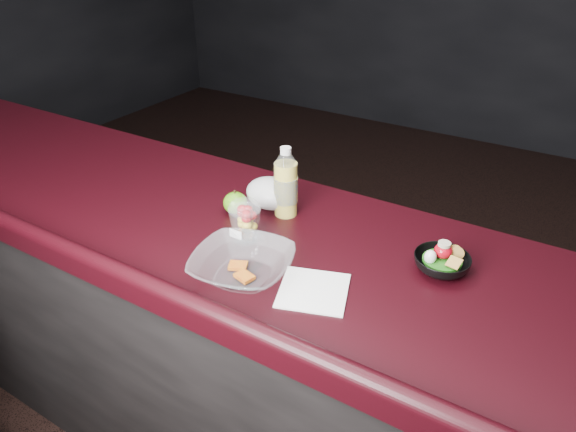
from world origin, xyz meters
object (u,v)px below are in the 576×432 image
object	(u,v)px
snack_bowl	(441,262)
takeout_bowl	(242,265)
green_apple	(235,203)
lemonade_bottle	(286,187)
fruit_cup	(245,220)

from	to	relation	value
snack_bowl	takeout_bowl	xyz separation A→B (m)	(-0.41, -0.27, 0.00)
green_apple	snack_bowl	distance (m)	0.61
snack_bowl	takeout_bowl	world-z (taller)	snack_bowl
lemonade_bottle	green_apple	world-z (taller)	lemonade_bottle
lemonade_bottle	takeout_bowl	world-z (taller)	lemonade_bottle
lemonade_bottle	green_apple	xyz separation A→B (m)	(-0.13, -0.07, -0.06)
green_apple	fruit_cup	bearing A→B (deg)	-43.64
snack_bowl	takeout_bowl	bearing A→B (deg)	-146.37
green_apple	snack_bowl	bearing A→B (deg)	2.93
takeout_bowl	lemonade_bottle	bearing A→B (deg)	102.22
fruit_cup	green_apple	distance (m)	0.16
green_apple	snack_bowl	xyz separation A→B (m)	(0.61, 0.03, -0.01)
green_apple	takeout_bowl	size ratio (longest dim) A/B	0.26
lemonade_bottle	green_apple	bearing A→B (deg)	-151.37
green_apple	snack_bowl	world-z (taller)	snack_bowl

